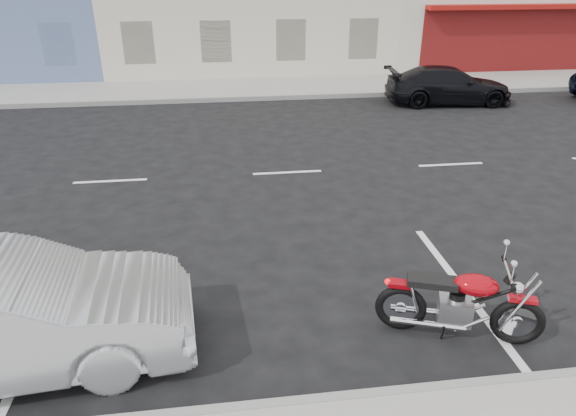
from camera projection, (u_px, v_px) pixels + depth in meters
name	position (u px, v px, depth m)	size (l,w,h in m)	color
ground	(371.00, 168.00, 12.19)	(120.00, 120.00, 0.00)	black
sidewalk_far	(179.00, 90.00, 19.34)	(80.00, 3.40, 0.15)	gray
curb_far	(176.00, 101.00, 17.82)	(80.00, 0.12, 0.16)	gray
motorcycle	(522.00, 313.00, 6.38)	(2.02, 0.95, 1.06)	black
car_far	(448.00, 85.00, 17.59)	(1.74, 4.28, 1.24)	black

